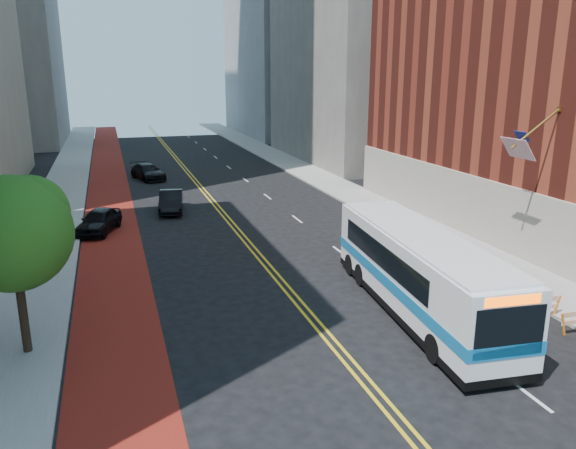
# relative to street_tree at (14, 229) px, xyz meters

# --- Properties ---
(ground) EXTENTS (160.00, 160.00, 0.00)m
(ground) POSITION_rel_street_tree_xyz_m (11.24, -6.04, -4.91)
(ground) COLOR black
(ground) RESTS_ON ground
(sidewalk_left) EXTENTS (4.00, 140.00, 0.15)m
(sidewalk_left) POSITION_rel_street_tree_xyz_m (-0.76, 23.96, -4.84)
(sidewalk_left) COLOR gray
(sidewalk_left) RESTS_ON ground
(sidewalk_right) EXTENTS (4.00, 140.00, 0.15)m
(sidewalk_right) POSITION_rel_street_tree_xyz_m (23.24, 23.96, -4.84)
(sidewalk_right) COLOR gray
(sidewalk_right) RESTS_ON ground
(bus_lane_paint) EXTENTS (3.60, 140.00, 0.01)m
(bus_lane_paint) POSITION_rel_street_tree_xyz_m (3.14, 23.96, -4.91)
(bus_lane_paint) COLOR maroon
(bus_lane_paint) RESTS_ON ground
(center_line_inner) EXTENTS (0.14, 140.00, 0.01)m
(center_line_inner) POSITION_rel_street_tree_xyz_m (11.06, 23.96, -4.91)
(center_line_inner) COLOR gold
(center_line_inner) RESTS_ON ground
(center_line_outer) EXTENTS (0.14, 140.00, 0.01)m
(center_line_outer) POSITION_rel_street_tree_xyz_m (11.42, 23.96, -4.91)
(center_line_outer) COLOR gold
(center_line_outer) RESTS_ON ground
(lane_dashes) EXTENTS (0.14, 98.20, 0.01)m
(lane_dashes) POSITION_rel_street_tree_xyz_m (16.04, 31.96, -4.90)
(lane_dashes) COLOR silver
(lane_dashes) RESTS_ON ground
(construction_barriers) EXTENTS (1.42, 10.91, 1.00)m
(construction_barriers) POSITION_rel_street_tree_xyz_m (20.84, -2.62, -4.24)
(construction_barriers) COLOR orange
(construction_barriers) RESTS_ON ground
(street_tree) EXTENTS (4.20, 4.20, 6.70)m
(street_tree) POSITION_rel_street_tree_xyz_m (0.00, 0.00, 0.00)
(street_tree) COLOR black
(street_tree) RESTS_ON sidewalk_left
(transit_bus) EXTENTS (4.06, 13.42, 3.63)m
(transit_bus) POSITION_rel_street_tree_xyz_m (15.90, -1.00, -3.02)
(transit_bus) COLOR silver
(transit_bus) RESTS_ON ground
(car_a) EXTENTS (3.37, 5.05, 1.60)m
(car_a) POSITION_rel_street_tree_xyz_m (2.44, 16.70, -4.11)
(car_a) COLOR black
(car_a) RESTS_ON ground
(car_b) EXTENTS (2.39, 5.05, 1.60)m
(car_b) POSITION_rel_street_tree_xyz_m (7.64, 21.02, -4.11)
(car_b) COLOR black
(car_b) RESTS_ON ground
(car_c) EXTENTS (3.60, 5.62, 1.52)m
(car_c) POSITION_rel_street_tree_xyz_m (6.93, 35.22, -4.15)
(car_c) COLOR black
(car_c) RESTS_ON ground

